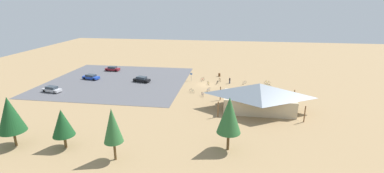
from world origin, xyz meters
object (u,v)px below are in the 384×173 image
bike_pavilion (259,96)px  car_blue_far_end (91,77)px  pine_center (229,115)px  bicycle_white_near_porch (267,88)px  bicycle_green_near_sign (268,86)px  bicycle_silver_back_row (244,83)px  car_black_second_row (142,79)px  pine_far_west (62,123)px  bicycle_black_trailside (217,83)px  bicycle_blue_front_row (208,90)px  visitor_near_lot (230,80)px  bicycle_purple_yard_front (202,94)px  bicycle_yellow_edge_south (267,83)px  bicycle_red_mid_cluster (203,79)px  car_maroon_inner_stall (112,69)px  pine_far_east (112,126)px  lot_sign (191,76)px  bicycle_teal_lone_west (192,91)px  trash_bin (219,75)px  pine_mideast (10,114)px  bicycle_yellow_lone_east (208,83)px  bicycle_orange_yard_center (220,80)px  car_silver_end_stall (52,89)px

bike_pavilion → car_blue_far_end: 45.93m
pine_center → bicycle_white_near_porch: 31.27m
bike_pavilion → bicycle_green_near_sign: bike_pavilion is taller
bicycle_silver_back_row → bicycle_green_near_sign: size_ratio=1.11×
car_black_second_row → pine_far_west: bearing=89.5°
bicycle_black_trailside → bicycle_blue_front_row: size_ratio=1.14×
visitor_near_lot → car_blue_far_end: bearing=2.5°
bicycle_purple_yard_front → bicycle_yellow_edge_south: bearing=-143.1°
bicycle_red_mid_cluster → bike_pavilion: bearing=124.6°
pine_center → bicycle_white_near_porch: size_ratio=4.92×
pine_center → bicycle_red_mid_cluster: pine_center is taller
bicycle_blue_front_row → car_maroon_inner_stall: (30.59, -15.04, 0.38)m
pine_far_east → bicycle_purple_yard_front: pine_far_east is taller
lot_sign → pine_center: bearing=107.0°
bicycle_teal_lone_west → bike_pavilion: bearing=148.8°
pine_far_east → bicycle_silver_back_row: size_ratio=4.86×
pine_far_east → car_black_second_row: bearing=-77.2°
car_maroon_inner_stall → pine_center: bearing=131.0°
pine_far_east → bicycle_black_trailside: bearing=-107.4°
trash_bin → pine_far_east: bearing=75.2°
car_maroon_inner_stall → pine_mideast: bearing=96.0°
bicycle_yellow_lone_east → car_maroon_inner_stall: bearing=-18.1°
bicycle_red_mid_cluster → car_maroon_inner_stall: bearing=-12.9°
pine_center → bicycle_orange_yard_center: bearing=-85.3°
bicycle_white_near_porch → lot_sign: bearing=-13.3°
trash_bin → car_maroon_inner_stall: size_ratio=0.21×
car_silver_end_stall → visitor_near_lot: (-41.10, -13.10, 0.12)m
pine_center → pine_mideast: (31.04, 3.49, -0.33)m
bicycle_orange_yard_center → car_black_second_row: bearing=10.8°
bicycle_black_trailside → car_maroon_inner_stall: bearing=-15.4°
bike_pavilion → bicycle_black_trailside: (8.90, -16.36, -2.63)m
bike_pavilion → bicycle_orange_yard_center: 20.98m
bicycle_teal_lone_west → car_blue_far_end: bearing=-13.5°
pine_mideast → bicycle_purple_yard_front: (-24.90, -25.93, -4.64)m
bicycle_silver_back_row → visitor_near_lot: bearing=-1.9°
bicycle_orange_yard_center → car_silver_end_stall: bearing=21.2°
car_black_second_row → bicycle_black_trailside: bearing=-176.6°
bicycle_teal_lone_west → bicycle_silver_back_row: size_ratio=0.86×
pine_center → bicycle_orange_yard_center: size_ratio=5.02×
pine_far_west → bicycle_yellow_edge_south: pine_far_west is taller
bicycle_purple_yard_front → bicycle_red_mid_cluster: size_ratio=1.06×
pine_center → bicycle_purple_yard_front: (6.14, -22.44, -4.98)m
bicycle_yellow_lone_east → car_silver_end_stall: size_ratio=0.34×
bicycle_purple_yard_front → car_maroon_inner_stall: size_ratio=0.39×
bicycle_yellow_lone_east → bicycle_blue_front_row: 5.20m
trash_bin → car_maroon_inner_stall: (32.47, -1.46, 0.28)m
bicycle_white_near_porch → bicycle_orange_yard_center: bearing=-24.6°
bike_pavilion → pine_far_east: (20.51, 20.71, 2.02)m
bike_pavilion → car_silver_end_stall: (46.87, -4.14, -2.28)m
bicycle_yellow_lone_east → bicycle_teal_lone_west: (3.26, 6.69, 0.00)m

